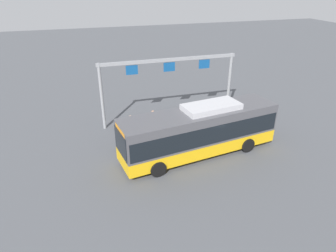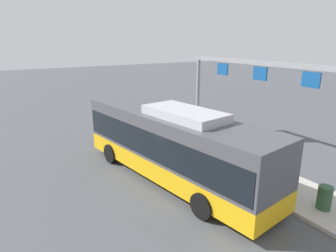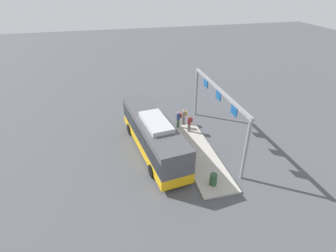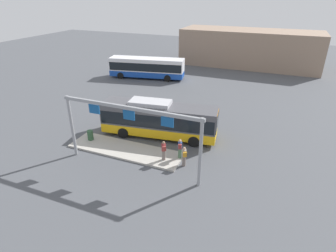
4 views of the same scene
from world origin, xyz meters
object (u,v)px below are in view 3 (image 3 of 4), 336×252
bus_main (153,133)px  trash_bin (213,179)px  person_waiting_mid (179,119)px  person_waiting_near (184,116)px  person_boarding (189,123)px

bus_main → trash_bin: (-5.33, -3.32, -1.20)m
person_waiting_mid → trash_bin: size_ratio=1.86×
trash_bin → bus_main: bearing=32.0°
person_waiting_near → trash_bin: size_ratio=1.86×
person_boarding → trash_bin: 7.53m
bus_main → trash_bin: bus_main is taller
bus_main → person_boarding: bearing=-69.1°
bus_main → person_waiting_near: size_ratio=6.51×
person_waiting_near → bus_main: bearing=15.3°
bus_main → trash_bin: bearing=-156.1°
bus_main → trash_bin: 6.40m
person_waiting_mid → person_waiting_near: bearing=-159.0°
person_boarding → trash_bin: (-7.49, 0.58, -0.44)m
person_boarding → trash_bin: bearing=52.9°
bus_main → person_boarding: 4.53m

